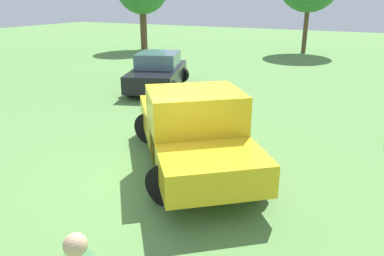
{
  "coord_description": "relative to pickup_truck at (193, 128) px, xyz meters",
  "views": [
    {
      "loc": [
        3.76,
        -6.25,
        3.66
      ],
      "look_at": [
        0.13,
        0.72,
        0.9
      ],
      "focal_mm": 34.85,
      "sensor_mm": 36.0,
      "label": 1
    }
  ],
  "objects": [
    {
      "name": "sedan_far",
      "position": [
        -4.88,
        6.2,
        -0.26
      ],
      "size": [
        3.21,
        4.6,
        1.49
      ],
      "rotation": [
        0.0,
        0.0,
        5.07
      ],
      "color": "black",
      "rests_on": "ground_plane"
    },
    {
      "name": "ground_plane",
      "position": [
        -0.21,
        -0.62,
        -0.95
      ],
      "size": [
        80.0,
        80.0,
        0.0
      ],
      "primitive_type": "plane",
      "color": "#5B8C47"
    },
    {
      "name": "pickup_truck",
      "position": [
        0.0,
        0.0,
        0.0
      ],
      "size": [
        4.7,
        5.14,
        1.83
      ],
      "rotation": [
        0.0,
        0.0,
        2.26
      ],
      "color": "black",
      "rests_on": "ground_plane"
    }
  ]
}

